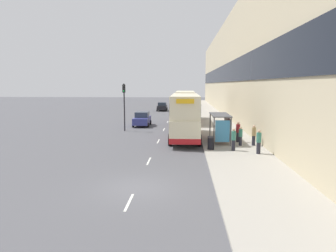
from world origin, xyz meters
name	(u,v)px	position (x,y,z in m)	size (l,w,h in m)	color
ground_plane	(136,188)	(0.00, 0.00, 0.00)	(220.00, 220.00, 0.00)	#515156
pavement	(208,114)	(6.50, 38.50, 0.07)	(5.00, 93.00, 0.14)	#A39E93
terrace_facade	(232,69)	(10.49, 38.50, 7.89)	(3.10, 93.00, 15.78)	#C6B793
lane_mark_0	(129,202)	(0.00, -1.92, 0.01)	(0.12, 2.00, 0.01)	silver
lane_mark_1	(149,161)	(0.00, 5.41, 0.01)	(0.12, 2.00, 0.01)	silver
lane_mark_2	(158,141)	(0.00, 12.74, 0.01)	(0.12, 2.00, 0.01)	silver
lane_mark_3	(164,130)	(0.00, 20.07, 0.01)	(0.12, 2.00, 0.01)	silver
lane_mark_4	(168,122)	(0.00, 27.40, 0.01)	(0.12, 2.00, 0.01)	silver
lane_mark_5	(170,116)	(0.00, 34.73, 0.01)	(0.12, 2.00, 0.01)	silver
lane_mark_6	(172,112)	(0.00, 42.06, 0.01)	(0.12, 2.00, 0.01)	silver
lane_mark_7	(174,109)	(0.00, 49.39, 0.01)	(0.12, 2.00, 0.01)	silver
lane_mark_8	(175,107)	(0.00, 56.72, 0.01)	(0.12, 2.00, 0.01)	silver
bus_shelter	(222,123)	(5.77, 11.84, 1.88)	(1.60, 4.20, 2.48)	#4C4C51
double_decker_bus_near	(185,116)	(2.47, 13.95, 2.28)	(2.85, 10.26, 4.30)	beige
double_decker_bus_ahead	(185,106)	(2.45, 27.26, 2.29)	(2.85, 11.40, 4.30)	beige
car_0	(162,107)	(-2.17, 45.44, 0.85)	(2.03, 3.91, 1.72)	black
car_1	(187,103)	(3.00, 58.90, 0.84)	(1.94, 4.44, 1.69)	navy
car_2	(142,119)	(-3.01, 23.06, 0.88)	(2.05, 4.12, 1.80)	navy
pedestrian_at_shelter	(254,135)	(8.28, 10.62, 1.03)	(0.35, 0.35, 1.75)	#23232D
pedestrian_1	(240,136)	(7.15, 10.47, 0.96)	(0.32, 0.32, 1.61)	#23232D
pedestrian_2	(238,132)	(7.20, 12.03, 1.08)	(0.36, 0.36, 1.84)	#23232D
pedestrian_3	(259,141)	(7.95, 7.52, 1.07)	(0.36, 0.36, 1.82)	#23232D
pedestrian_4	(234,139)	(6.26, 8.50, 1.04)	(0.35, 0.35, 1.76)	#23232D
litter_bin	(211,143)	(4.55, 8.83, 0.67)	(0.55, 0.55, 1.05)	black
traffic_light_far_kerb	(124,100)	(-4.40, 18.81, 3.58)	(0.30, 0.32, 5.36)	black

